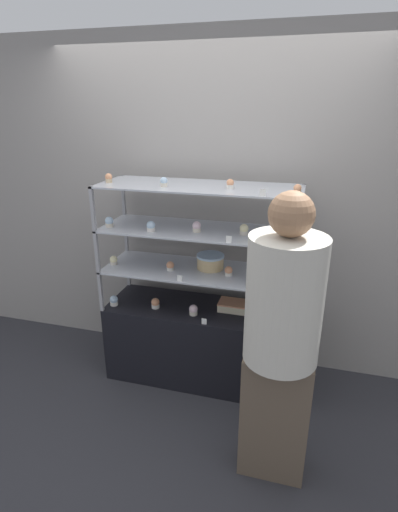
{
  "coord_description": "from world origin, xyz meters",
  "views": [
    {
      "loc": [
        0.73,
        -2.62,
        2.07
      ],
      "look_at": [
        0.0,
        0.0,
        1.04
      ],
      "focal_mm": 28.0,
      "sensor_mm": 36.0,
      "label": 1
    }
  ],
  "objects": [
    {
      "name": "cupcake_5",
      "position": [
        -0.2,
        -0.06,
        0.96
      ],
      "size": [
        0.06,
        0.06,
        0.07
      ],
      "color": "white",
      "rests_on": "display_riser_lower"
    },
    {
      "name": "cupcake_8",
      "position": [
        -0.64,
        -0.11,
        1.28
      ],
      "size": [
        0.06,
        0.06,
        0.07
      ],
      "color": "beige",
      "rests_on": "display_riser_middle"
    },
    {
      "name": "cupcake_2",
      "position": [
        -0.01,
        -0.12,
        0.65
      ],
      "size": [
        0.06,
        0.06,
        0.08
      ],
      "color": "beige",
      "rests_on": "display_base"
    },
    {
      "name": "display_riser_lower",
      "position": [
        0.0,
        0.0,
        0.91
      ],
      "size": [
        1.41,
        0.5,
        0.31
      ],
      "color": "#99999E",
      "rests_on": "display_base"
    },
    {
      "name": "cupcake_7",
      "position": [
        0.64,
        -0.1,
        0.96
      ],
      "size": [
        0.06,
        0.06,
        0.07
      ],
      "color": "beige",
      "rests_on": "display_riser_lower"
    },
    {
      "name": "cupcake_4",
      "position": [
        -0.66,
        -0.06,
        0.96
      ],
      "size": [
        0.06,
        0.06,
        0.07
      ],
      "color": "beige",
      "rests_on": "display_riser_lower"
    },
    {
      "name": "cupcake_6",
      "position": [
        0.23,
        -0.04,
        0.96
      ],
      "size": [
        0.06,
        0.06,
        0.07
      ],
      "color": "white",
      "rests_on": "display_riser_lower"
    },
    {
      "name": "price_tag_3",
      "position": [
        0.46,
        -0.23,
        1.58
      ],
      "size": [
        0.04,
        0.0,
        0.04
      ],
      "color": "white",
      "rests_on": "display_riser_upper"
    },
    {
      "name": "cupcake_14",
      "position": [
        -0.22,
        -0.11,
        1.59
      ],
      "size": [
        0.05,
        0.05,
        0.07
      ],
      "color": "beige",
      "rests_on": "display_riser_upper"
    },
    {
      "name": "display_riser_middle",
      "position": [
        0.0,
        0.0,
        1.22
      ],
      "size": [
        1.41,
        0.5,
        0.31
      ],
      "color": "#99999E",
      "rests_on": "display_riser_lower"
    },
    {
      "name": "cupcake_16",
      "position": [
        0.66,
        -0.13,
        1.59
      ],
      "size": [
        0.05,
        0.05,
        0.07
      ],
      "color": "#CCB28C",
      "rests_on": "display_riser_upper"
    },
    {
      "name": "cupcake_15",
      "position": [
        0.23,
        -0.06,
        1.59
      ],
      "size": [
        0.05,
        0.05,
        0.07
      ],
      "color": "white",
      "rests_on": "display_riser_upper"
    },
    {
      "name": "cupcake_12",
      "position": [
        0.64,
        -0.1,
        1.28
      ],
      "size": [
        0.06,
        0.06,
        0.07
      ],
      "color": "white",
      "rests_on": "display_riser_middle"
    },
    {
      "name": "display_riser_upper",
      "position": [
        0.0,
        0.0,
        1.54
      ],
      "size": [
        1.41,
        0.5,
        0.31
      ],
      "color": "#99999E",
      "rests_on": "display_riser_middle"
    },
    {
      "name": "cupcake_9",
      "position": [
        -0.31,
        -0.14,
        1.28
      ],
      "size": [
        0.06,
        0.06,
        0.07
      ],
      "color": "white",
      "rests_on": "display_riser_middle"
    },
    {
      "name": "sheet_cake_frosted",
      "position": [
        0.27,
        0.04,
        0.65
      ],
      "size": [
        0.24,
        0.16,
        0.06
      ],
      "color": "beige",
      "rests_on": "display_base"
    },
    {
      "name": "customer_figure",
      "position": [
        0.66,
        -0.75,
        0.91
      ],
      "size": [
        0.4,
        0.4,
        1.7
      ],
      "color": "brown",
      "rests_on": "ground_plane"
    },
    {
      "name": "cupcake_3",
      "position": [
        0.63,
        -0.09,
        0.65
      ],
      "size": [
        0.06,
        0.06,
        0.08
      ],
      "color": "beige",
      "rests_on": "display_base"
    },
    {
      "name": "cupcake_0",
      "position": [
        -0.65,
        -0.14,
        0.65
      ],
      "size": [
        0.06,
        0.06,
        0.08
      ],
      "color": "white",
      "rests_on": "display_base"
    },
    {
      "name": "cupcake_1",
      "position": [
        -0.32,
        -0.09,
        0.65
      ],
      "size": [
        0.06,
        0.06,
        0.08
      ],
      "color": "white",
      "rests_on": "display_base"
    },
    {
      "name": "back_wall",
      "position": [
        0.0,
        0.4,
        1.3
      ],
      "size": [
        8.0,
        0.05,
        2.6
      ],
      "color": "gray",
      "rests_on": "ground_plane"
    },
    {
      "name": "layer_cake_centerpiece",
      "position": [
        0.07,
        0.05,
        0.98
      ],
      "size": [
        0.2,
        0.2,
        0.11
      ],
      "color": "#DBBC84",
      "rests_on": "display_riser_lower"
    },
    {
      "name": "cupcake_10",
      "position": [
        0.0,
        -0.06,
        1.28
      ],
      "size": [
        0.06,
        0.06,
        0.07
      ],
      "color": "beige",
      "rests_on": "display_riser_middle"
    },
    {
      "name": "price_tag_0",
      "position": [
        0.1,
        -0.23,
        0.64
      ],
      "size": [
        0.04,
        0.0,
        0.04
      ],
      "color": "white",
      "rests_on": "display_base"
    },
    {
      "name": "cupcake_13",
      "position": [
        -0.65,
        -0.06,
        1.59
      ],
      "size": [
        0.05,
        0.05,
        0.07
      ],
      "color": "#CCB28C",
      "rests_on": "display_riser_upper"
    },
    {
      "name": "display_base",
      "position": [
        0.0,
        0.0,
        0.31
      ],
      "size": [
        1.41,
        0.5,
        0.62
      ],
      "color": "black",
      "rests_on": "ground_plane"
    },
    {
      "name": "ground_plane",
      "position": [
        0.0,
        0.0,
        0.0
      ],
      "size": [
        20.0,
        20.0,
        0.0
      ],
      "primitive_type": "plane",
      "color": "#2D2D33"
    },
    {
      "name": "price_tag_1",
      "position": [
        -0.07,
        -0.23,
        0.95
      ],
      "size": [
        0.04,
        0.0,
        0.04
      ],
      "color": "white",
      "rests_on": "display_riser_lower"
    },
    {
      "name": "cupcake_11",
      "position": [
        0.33,
        -0.04,
        1.28
      ],
      "size": [
        0.06,
        0.06,
        0.07
      ],
      "color": "beige",
      "rests_on": "display_riser_middle"
    },
    {
      "name": "price_tag_2",
      "position": [
        0.26,
        -0.23,
        1.26
      ],
      "size": [
        0.04,
        0.0,
        0.04
      ],
      "color": "white",
      "rests_on": "display_riser_middle"
    }
  ]
}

